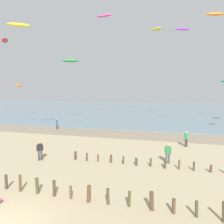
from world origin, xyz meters
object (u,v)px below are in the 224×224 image
object	(u,v)px
kite_aloft_5	(156,29)
person_far_down_beach	(40,150)
kite_aloft_2	(19,25)
kite_aloft_8	(70,61)
kite_aloft_0	(19,85)
kite_aloft_10	(215,14)
person_by_waterline	(168,153)
person_nearest_camera	(186,138)
kite_aloft_1	(5,40)
kite_aloft_4	(104,15)
person_right_flank	(57,123)
kite_aloft_3	(182,29)

from	to	relation	value
kite_aloft_5	person_far_down_beach	bearing A→B (deg)	-66.17
kite_aloft_2	kite_aloft_8	distance (m)	12.61
kite_aloft_0	kite_aloft_8	bearing A→B (deg)	-59.23
kite_aloft_5	kite_aloft_10	xyz separation A→B (m)	(8.76, -20.32, -4.21)
person_by_waterline	kite_aloft_2	size ratio (longest dim) A/B	0.64
kite_aloft_8	kite_aloft_0	bearing A→B (deg)	-164.61
person_nearest_camera	kite_aloft_8	xyz separation A→B (m)	(-19.16, 11.36, 10.44)
kite_aloft_1	kite_aloft_4	world-z (taller)	kite_aloft_4
person_right_flank	kite_aloft_2	distance (m)	14.65
kite_aloft_1	kite_aloft_3	bearing A→B (deg)	74.90
person_by_waterline	person_far_down_beach	distance (m)	11.05
kite_aloft_4	kite_aloft_8	size ratio (longest dim) A/B	1.09
kite_aloft_5	kite_aloft_10	bearing A→B (deg)	-30.66
kite_aloft_1	kite_aloft_4	xyz separation A→B (m)	(16.89, 6.60, 5.05)
kite_aloft_1	kite_aloft_4	size ratio (longest dim) A/B	0.97
kite_aloft_0	kite_aloft_3	size ratio (longest dim) A/B	0.70
person_nearest_camera	person_far_down_beach	xyz separation A→B (m)	(-12.82, -7.87, 0.00)
person_nearest_camera	person_right_flank	world-z (taller)	same
kite_aloft_8	kite_aloft_10	bearing A→B (deg)	-28.22
kite_aloft_2	kite_aloft_3	bearing A→B (deg)	-169.02
person_nearest_camera	kite_aloft_5	world-z (taller)	kite_aloft_5
kite_aloft_4	kite_aloft_5	size ratio (longest dim) A/B	1.03
person_by_waterline	kite_aloft_3	world-z (taller)	kite_aloft_3
person_far_down_beach	kite_aloft_0	size ratio (longest dim) A/B	0.83
kite_aloft_3	kite_aloft_5	bearing A→B (deg)	99.73
person_far_down_beach	kite_aloft_4	world-z (taller)	kite_aloft_4
person_right_flank	kite_aloft_8	size ratio (longest dim) A/B	0.57
kite_aloft_0	kite_aloft_8	world-z (taller)	kite_aloft_8
person_right_flank	kite_aloft_8	xyz separation A→B (m)	(-0.44, 5.94, 10.44)
person_far_down_beach	kite_aloft_3	bearing A→B (deg)	64.43
kite_aloft_3	kite_aloft_5	world-z (taller)	kite_aloft_5
kite_aloft_2	kite_aloft_4	distance (m)	18.61
person_nearest_camera	kite_aloft_0	xyz separation A→B (m)	(-26.14, 6.34, 5.98)
person_right_flank	kite_aloft_2	bearing A→B (deg)	-100.18
person_right_flank	kite_aloft_3	size ratio (longest dim) A/B	0.59
person_far_down_beach	kite_aloft_4	distance (m)	30.37
kite_aloft_2	kite_aloft_8	bearing A→B (deg)	-127.84
person_nearest_camera	kite_aloft_2	size ratio (longest dim) A/B	0.64
person_far_down_beach	kite_aloft_8	size ratio (longest dim) A/B	0.57
kite_aloft_5	person_nearest_camera	bearing A→B (deg)	-44.10
kite_aloft_1	kite_aloft_8	size ratio (longest dim) A/B	1.05
person_far_down_beach	kite_aloft_10	bearing A→B (deg)	43.99
kite_aloft_3	person_right_flank	bearing A→B (deg)	-164.67
kite_aloft_2	kite_aloft_5	xyz separation A→B (m)	(14.90, 29.43, 6.43)
kite_aloft_2	kite_aloft_8	size ratio (longest dim) A/B	0.89
person_right_flank	kite_aloft_1	distance (m)	18.98
kite_aloft_1	kite_aloft_3	world-z (taller)	kite_aloft_3
person_nearest_camera	kite_aloft_3	xyz separation A→B (m)	(0.37, 19.69, 16.82)
person_nearest_camera	kite_aloft_4	distance (m)	28.42
kite_aloft_0	person_right_flank	bearing A→B (deg)	-102.05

